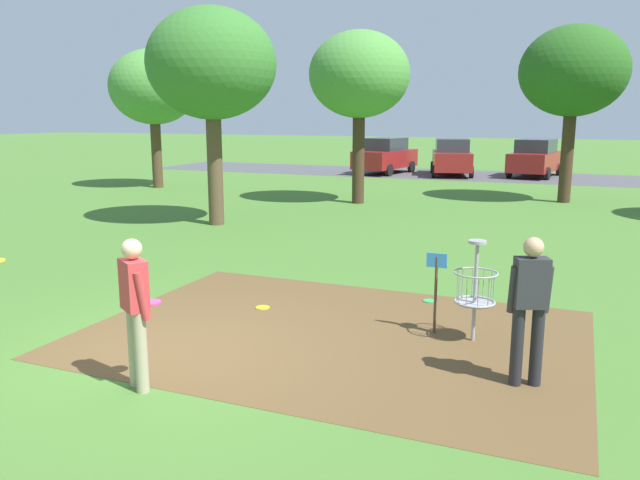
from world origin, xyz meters
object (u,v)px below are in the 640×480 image
at_px(disc_golf_basket, 471,286).
at_px(tree_mid_left, 153,88).
at_px(tree_mid_center, 212,65).
at_px(parked_car_center_right, 535,158).
at_px(parked_car_leftmost, 385,156).
at_px(parked_car_center_left, 452,157).
at_px(frisbee_near_basket, 430,301).
at_px(tree_mid_right, 359,76).
at_px(frisbee_far_left, 263,308).
at_px(player_foreground_watching, 135,305).
at_px(tree_near_left, 573,72).
at_px(player_throwing, 530,303).

xyz_separation_m(disc_golf_basket, tree_mid_left, (-15.21, 13.49, 3.35)).
xyz_separation_m(tree_mid_left, tree_mid_center, (7.14, -6.89, 0.21)).
bearing_deg(parked_car_center_right, parked_car_leftmost, -171.62).
xyz_separation_m(tree_mid_left, parked_car_center_left, (10.38, 10.16, -3.18)).
height_order(frisbee_near_basket, parked_car_center_left, parked_car_center_left).
distance_m(tree_mid_left, parked_car_center_left, 14.87).
bearing_deg(tree_mid_center, disc_golf_basket, -39.29).
height_order(tree_mid_center, parked_car_leftmost, tree_mid_center).
relative_size(tree_mid_center, tree_mid_right, 1.01).
height_order(tree_mid_center, parked_car_center_right, tree_mid_center).
height_order(tree_mid_left, parked_car_center_right, tree_mid_left).
distance_m(tree_mid_left, parked_car_leftmost, 12.56).
xyz_separation_m(frisbee_far_left, parked_car_center_left, (-1.58, 23.47, 0.91)).
xyz_separation_m(player_foreground_watching, parked_car_center_left, (-1.69, 26.63, -0.05)).
bearing_deg(tree_near_left, player_throwing, -89.77).
xyz_separation_m(tree_mid_left, parked_car_leftmost, (6.97, 9.95, -3.18)).
xyz_separation_m(frisbee_near_basket, tree_mid_right, (-4.95, 10.65, 4.29)).
bearing_deg(frisbee_far_left, parked_car_center_left, 93.84).
bearing_deg(tree_mid_left, player_foreground_watching, -53.77).
bearing_deg(player_throwing, frisbee_far_left, 161.01).
height_order(player_throwing, tree_mid_left, tree_mid_left).
distance_m(player_foreground_watching, frisbee_near_basket, 5.15).
bearing_deg(parked_car_leftmost, player_foreground_watching, -79.07).
height_order(disc_golf_basket, frisbee_far_left, disc_golf_basket).
bearing_deg(frisbee_far_left, player_foreground_watching, -87.96).
xyz_separation_m(frisbee_near_basket, tree_near_left, (1.66, 13.60, 4.41)).
relative_size(tree_mid_center, parked_car_center_right, 1.32).
relative_size(disc_golf_basket, tree_near_left, 0.23).
distance_m(tree_near_left, parked_car_center_left, 10.76).
relative_size(player_throwing, tree_mid_center, 0.29).
relative_size(player_foreground_watching, frisbee_far_left, 7.56).
distance_m(disc_golf_basket, frisbee_near_basket, 1.94).
bearing_deg(parked_car_center_left, player_throwing, -77.18).
bearing_deg(parked_car_leftmost, player_throwing, -69.81).
distance_m(frisbee_near_basket, frisbee_far_left, 2.73).
xyz_separation_m(frisbee_far_left, parked_car_leftmost, (-4.99, 23.26, 0.91)).
distance_m(tree_mid_center, tree_mid_right, 6.04).
distance_m(frisbee_near_basket, tree_mid_left, 19.08).
relative_size(player_throwing, frisbee_near_basket, 7.89).
height_order(tree_mid_center, parked_car_center_left, tree_mid_center).
bearing_deg(tree_mid_right, parked_car_center_right, 68.04).
relative_size(tree_mid_right, parked_car_leftmost, 1.30).
bearing_deg(parked_car_leftmost, tree_mid_center, -89.41).
xyz_separation_m(frisbee_near_basket, tree_mid_left, (-14.32, 11.94, 4.09)).
xyz_separation_m(disc_golf_basket, parked_car_center_right, (-0.87, 24.53, 0.17)).
distance_m(frisbee_near_basket, parked_car_center_right, 22.99).
height_order(tree_mid_left, tree_mid_right, tree_mid_right).
height_order(player_foreground_watching, tree_mid_right, tree_mid_right).
bearing_deg(player_throwing, tree_mid_left, 137.46).
bearing_deg(frisbee_near_basket, tree_mid_left, 140.19).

